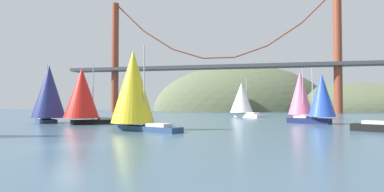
# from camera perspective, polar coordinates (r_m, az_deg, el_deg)

# --- Properties ---
(ground_plane) EXTENTS (360.00, 360.00, 0.00)m
(ground_plane) POSITION_cam_1_polar(r_m,az_deg,el_deg) (23.92, -21.96, -8.52)
(ground_plane) COLOR #426075
(headland_right) EXTENTS (89.64, 44.00, 25.79)m
(headland_right) POSITION_cam_1_polar(r_m,az_deg,el_deg) (161.84, 28.29, -2.49)
(headland_right) COLOR #5B6647
(headland_right) RESTS_ON ground_plane
(headland_center) EXTENTS (86.34, 44.00, 45.70)m
(headland_center) POSITION_cam_1_polar(r_m,az_deg,el_deg) (155.09, 8.43, -2.72)
(headland_center) COLOR #5B6647
(headland_center) RESTS_ON ground_plane
(suspension_bridge) EXTENTS (119.08, 6.00, 43.88)m
(suspension_bridge) POSITION_cam_1_polar(r_m,az_deg,el_deg) (116.75, 4.90, 6.44)
(suspension_bridge) COLOR brown
(suspension_bridge) RESTS_ON ground_plane
(sailboat_white_mainsail) EXTENTS (9.16, 9.15, 9.41)m
(sailboat_white_mainsail) POSITION_cam_1_polar(r_m,az_deg,el_deg) (75.88, 9.17, -0.52)
(sailboat_white_mainsail) COLOR white
(sailboat_white_mainsail) RESTS_ON ground_plane
(sailboat_navy_sail) EXTENTS (8.94, 8.78, 9.73)m
(sailboat_navy_sail) POSITION_cam_1_polar(r_m,az_deg,el_deg) (55.03, -24.86, 0.54)
(sailboat_navy_sail) COLOR navy
(sailboat_navy_sail) RESTS_ON ground_plane
(sailboat_blue_spinnaker) EXTENTS (7.78, 6.49, 8.72)m
(sailboat_blue_spinnaker) POSITION_cam_1_polar(r_m,az_deg,el_deg) (51.41, 22.55, -0.24)
(sailboat_blue_spinnaker) COLOR #191E4C
(sailboat_blue_spinnaker) RESTS_ON ground_plane
(sailboat_red_spinnaker) EXTENTS (8.96, 8.77, 9.15)m
(sailboat_red_spinnaker) POSITION_cam_1_polar(r_m,az_deg,el_deg) (49.59, -19.49, 0.30)
(sailboat_red_spinnaker) COLOR black
(sailboat_red_spinnaker) RESTS_ON ground_plane
(sailboat_pink_spinnaker) EXTENTS (5.56, 9.63, 10.38)m
(sailboat_pink_spinnaker) POSITION_cam_1_polar(r_m,az_deg,el_deg) (68.46, 19.32, 0.31)
(sailboat_pink_spinnaker) COLOR navy
(sailboat_pink_spinnaker) RESTS_ON ground_plane
(sailboat_yellow_sail) EXTENTS (9.75, 6.93, 9.64)m
(sailboat_yellow_sail) POSITION_cam_1_polar(r_m,az_deg,el_deg) (36.35, -10.66, 1.46)
(sailboat_yellow_sail) COLOR navy
(sailboat_yellow_sail) RESTS_ON ground_plane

